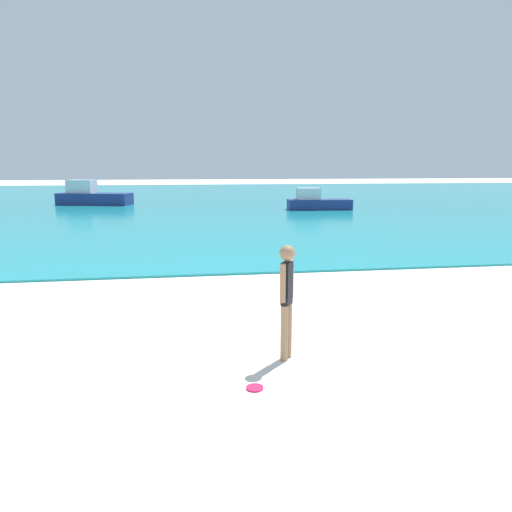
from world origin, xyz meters
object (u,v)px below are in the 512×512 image
person_standing (287,295)px  frisbee (255,388)px  boat_far (92,196)px  boat_near (317,202)px

person_standing → frisbee: bearing=0.5°
boat_far → frisbee: bearing=-59.7°
person_standing → boat_far: bearing=-130.5°
boat_near → boat_far: boat_far is taller
frisbee → person_standing: bearing=56.0°
person_standing → boat_far: boat_far is taller
boat_far → person_standing: bearing=-58.1°
boat_near → boat_far: (-14.78, 6.13, 0.13)m
frisbee → boat_far: bearing=103.6°
person_standing → frisbee: (-0.60, -0.89, -0.95)m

